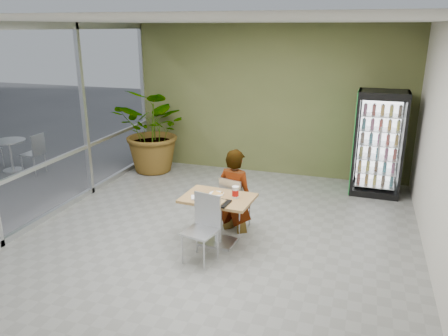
# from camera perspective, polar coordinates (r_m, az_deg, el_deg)

# --- Properties ---
(ground) EXTENTS (7.00, 7.00, 0.00)m
(ground) POSITION_cam_1_polar(r_m,az_deg,el_deg) (6.79, -1.02, -9.43)
(ground) COLOR gray
(ground) RESTS_ON ground
(room_envelope) EXTENTS (6.00, 7.00, 3.20)m
(room_envelope) POSITION_cam_1_polar(r_m,az_deg,el_deg) (6.22, -1.10, 3.78)
(room_envelope) COLOR silver
(room_envelope) RESTS_ON ground
(storefront_frame) EXTENTS (0.10, 7.00, 3.20)m
(storefront_frame) POSITION_cam_1_polar(r_m,az_deg,el_deg) (7.71, -22.79, 5.17)
(storefront_frame) COLOR silver
(storefront_frame) RESTS_ON ground
(dining_table) EXTENTS (1.07, 0.78, 0.75)m
(dining_table) POSITION_cam_1_polar(r_m,az_deg,el_deg) (6.48, -0.79, -5.54)
(dining_table) COLOR #A57546
(dining_table) RESTS_ON ground
(chair_far) EXTENTS (0.47, 0.48, 0.88)m
(chair_far) POSITION_cam_1_polar(r_m,az_deg,el_deg) (6.92, 1.16, -4.16)
(chair_far) COLOR silver
(chair_far) RESTS_ON ground
(chair_near) EXTENTS (0.50, 0.50, 0.94)m
(chair_near) POSITION_cam_1_polar(r_m,az_deg,el_deg) (6.07, -2.66, -7.11)
(chair_near) COLOR silver
(chair_near) RESTS_ON ground
(seated_woman) EXTENTS (0.68, 0.53, 1.64)m
(seated_woman) POSITION_cam_1_polar(r_m,az_deg,el_deg) (6.95, 1.43, -4.04)
(seated_woman) COLOR black
(seated_woman) RESTS_ON ground
(pizza_plate) EXTENTS (0.31, 0.28, 0.03)m
(pizza_plate) POSITION_cam_1_polar(r_m,az_deg,el_deg) (6.50, -0.99, -3.29)
(pizza_plate) COLOR white
(pizza_plate) RESTS_ON dining_table
(soda_cup) EXTENTS (0.10, 0.10, 0.18)m
(soda_cup) POSITION_cam_1_polar(r_m,az_deg,el_deg) (6.34, 1.49, -3.20)
(soda_cup) COLOR white
(soda_cup) RESTS_ON dining_table
(napkin_stack) EXTENTS (0.22, 0.22, 0.02)m
(napkin_stack) POSITION_cam_1_polar(r_m,az_deg,el_deg) (6.37, -3.56, -3.85)
(napkin_stack) COLOR white
(napkin_stack) RESTS_ON dining_table
(cafeteria_tray) EXTENTS (0.42, 0.32, 0.02)m
(cafeteria_tray) POSITION_cam_1_polar(r_m,az_deg,el_deg) (6.18, -1.15, -4.48)
(cafeteria_tray) COLOR black
(cafeteria_tray) RESTS_ON dining_table
(beverage_fridge) EXTENTS (0.93, 0.72, 2.00)m
(beverage_fridge) POSITION_cam_1_polar(r_m,az_deg,el_deg) (8.83, 19.54, 3.03)
(beverage_fridge) COLOR black
(beverage_fridge) RESTS_ON ground
(potted_plant) EXTENTS (1.98, 1.81, 1.89)m
(potted_plant) POSITION_cam_1_polar(r_m,az_deg,el_deg) (9.78, -8.95, 4.88)
(potted_plant) COLOR #296428
(potted_plant) RESTS_ON ground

